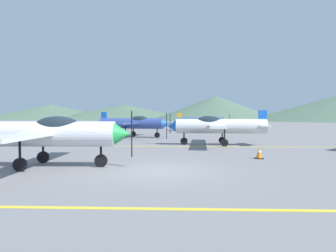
# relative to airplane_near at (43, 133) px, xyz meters

# --- Properties ---
(ground_plane) EXTENTS (400.00, 400.00, 0.00)m
(ground_plane) POSITION_rel_airplane_near_xyz_m (4.66, -0.56, -1.37)
(ground_plane) COLOR slate
(apron_line_near) EXTENTS (80.00, 0.16, 0.01)m
(apron_line_near) POSITION_rel_airplane_near_xyz_m (4.66, -5.26, -1.37)
(apron_line_near) COLOR yellow
(apron_line_near) RESTS_ON ground_plane
(apron_line_far) EXTENTS (80.00, 0.16, 0.01)m
(apron_line_far) POSITION_rel_airplane_near_xyz_m (4.66, 8.19, -1.37)
(apron_line_far) COLOR yellow
(apron_line_far) RESTS_ON ground_plane
(airplane_near) EXTENTS (7.06, 8.14, 2.44)m
(airplane_near) POSITION_rel_airplane_near_xyz_m (0.00, 0.00, 0.00)
(airplane_near) COLOR silver
(airplane_near) RESTS_ON ground_plane
(airplane_mid) EXTENTS (7.09, 8.16, 2.44)m
(airplane_mid) POSITION_rel_airplane_near_xyz_m (8.08, 9.37, 0.00)
(airplane_mid) COLOR silver
(airplane_mid) RESTS_ON ground_plane
(airplane_far) EXTENTS (7.14, 8.14, 2.44)m
(airplane_far) POSITION_rel_airplane_near_xyz_m (1.11, 16.61, 0.00)
(airplane_far) COLOR #33478C
(airplane_far) RESTS_ON ground_plane
(airplane_back) EXTENTS (7.09, 8.16, 2.44)m
(airplane_back) POSITION_rel_airplane_near_xyz_m (8.55, 28.74, 0.00)
(airplane_back) COLOR #33478C
(airplane_back) RESTS_ON ground_plane
(traffic_cone_front) EXTENTS (0.36, 0.36, 0.59)m
(traffic_cone_front) POSITION_rel_airplane_near_xyz_m (9.30, 2.71, -1.09)
(traffic_cone_front) COLOR black
(traffic_cone_front) RESTS_ON ground_plane
(hill_left) EXTENTS (76.19, 76.19, 8.40)m
(hill_left) POSITION_rel_airplane_near_xyz_m (-67.57, 155.10, 2.82)
(hill_left) COLOR #4C6651
(hill_left) RESTS_ON ground_plane
(hill_centerleft) EXTENTS (79.86, 79.86, 8.11)m
(hill_centerleft) POSITION_rel_airplane_near_xyz_m (-25.51, 152.30, 2.68)
(hill_centerleft) COLOR #4C6651
(hill_centerleft) RESTS_ON ground_plane
(hill_centerright) EXTENTS (59.43, 59.43, 11.00)m
(hill_centerright) POSITION_rel_airplane_near_xyz_m (21.72, 126.35, 4.12)
(hill_centerright) COLOR #4C6651
(hill_centerright) RESTS_ON ground_plane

